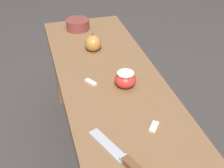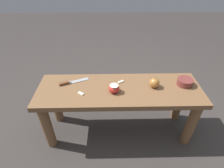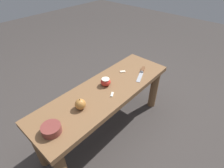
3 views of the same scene
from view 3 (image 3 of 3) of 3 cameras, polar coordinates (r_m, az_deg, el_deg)
name	(u,v)px [view 3 (image 3 of 3)]	position (r m, az deg, el deg)	size (l,w,h in m)	color
ground_plane	(107,129)	(1.71, -1.73, -14.33)	(8.00, 8.00, 0.00)	#383330
wooden_bench	(106,99)	(1.44, -2.01, -4.90)	(1.25, 0.40, 0.48)	brown
knife	(142,72)	(1.58, 9.70, 3.94)	(0.23, 0.11, 0.02)	#9EA0A5
apple_whole	(80,104)	(1.21, -10.30, -6.50)	(0.08, 0.08, 0.08)	#B27233
apple_cut	(106,82)	(1.40, -2.10, 0.70)	(0.08, 0.08, 0.06)	red
apple_slice_near_knife	(123,72)	(1.57, 3.51, 4.08)	(0.05, 0.05, 0.01)	silver
apple_slice_center	(112,94)	(1.32, 0.03, -3.43)	(0.05, 0.04, 0.01)	silver
bowl	(51,129)	(1.12, -19.18, -13.74)	(0.12, 0.12, 0.05)	brown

